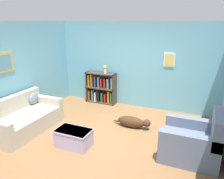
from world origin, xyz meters
The scene contains 9 objects.
ground_plane centered at (0.00, 0.00, 0.00)m, with size 14.00×14.00×0.00m, color brown.
wall_back centered at (0.00, 2.25, 1.30)m, with size 5.60×0.13×2.60m.
wall_left centered at (-2.55, 0.00, 1.30)m, with size 0.13×5.00×2.60m.
couch centered at (-2.00, -0.47, 0.29)m, with size 0.96×1.84×0.83m.
bookshelf centered at (-1.10, 2.05, 0.48)m, with size 1.01×0.29×1.01m.
recliner_chair centered at (1.92, -0.04, 0.34)m, with size 1.07×0.94×1.00m.
coffee_table centered at (-0.45, -0.62, 0.20)m, with size 0.76×0.47×0.38m.
dog centered at (0.43, 0.73, 0.15)m, with size 1.01×0.26×0.29m.
vase centered at (-0.95, 2.04, 1.16)m, with size 0.12×0.12×0.26m.
Camera 1 is at (1.96, -4.12, 2.57)m, focal length 35.00 mm.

